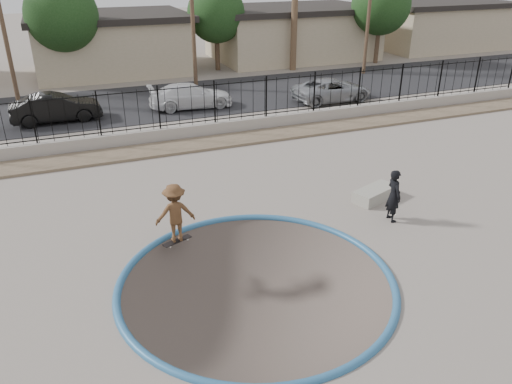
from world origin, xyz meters
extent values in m
cube|color=slate|center=(0.00, 12.00, -1.10)|extent=(120.00, 120.00, 2.20)
torus|color=#2B618D|center=(0.00, -1.00, 0.00)|extent=(7.04, 7.04, 0.20)
cube|color=#857057|center=(0.00, 9.20, 0.06)|extent=(42.00, 1.60, 0.11)
cube|color=gray|center=(0.00, 10.30, 0.30)|extent=(42.00, 0.45, 0.60)
cube|color=black|center=(0.00, 10.30, 0.72)|extent=(40.00, 0.04, 0.03)
cube|color=black|center=(0.00, 10.30, 2.30)|extent=(40.00, 0.04, 0.04)
cube|color=black|center=(0.00, 17.00, 0.02)|extent=(90.00, 8.00, 0.04)
cube|color=tan|center=(0.00, 26.50, 1.75)|extent=(10.00, 8.00, 3.50)
cube|color=black|center=(0.00, 26.50, 3.70)|extent=(10.60, 8.60, 0.40)
cube|color=tan|center=(14.00, 26.50, 1.75)|extent=(12.00, 8.00, 3.50)
cube|color=black|center=(14.00, 26.50, 3.70)|extent=(12.60, 8.60, 0.40)
cube|color=tan|center=(28.00, 26.50, 1.75)|extent=(11.00, 8.00, 3.50)
cube|color=black|center=(28.00, 26.50, 3.70)|extent=(11.60, 8.60, 0.40)
cylinder|color=#473323|center=(-6.00, 19.00, 4.50)|extent=(0.24, 0.24, 9.00)
cylinder|color=#473323|center=(4.00, 19.00, 4.75)|extent=(0.24, 0.24, 9.50)
cylinder|color=#473323|center=(16.00, 19.00, 4.50)|extent=(0.24, 0.24, 9.00)
cylinder|color=#473323|center=(-3.00, 23.00, 1.50)|extent=(0.34, 0.34, 3.00)
sphere|color=#143311|center=(-3.00, 23.00, 4.20)|extent=(4.32, 4.32, 4.32)
cylinder|color=#473323|center=(7.00, 24.00, 1.38)|extent=(0.34, 0.34, 2.75)
sphere|color=#143311|center=(7.00, 24.00, 3.85)|extent=(3.96, 3.96, 3.96)
cylinder|color=#473323|center=(19.00, 22.00, 1.50)|extent=(0.34, 0.34, 3.00)
sphere|color=#143311|center=(19.00, 22.00, 4.20)|extent=(4.32, 4.32, 4.32)
imported|color=brown|center=(-1.40, 1.60, 0.86)|extent=(1.14, 0.69, 1.72)
cube|color=black|center=(-1.40, 1.60, 0.07)|extent=(0.90, 0.52, 0.02)
cylinder|color=silver|center=(-1.65, 1.42, 0.03)|extent=(0.07, 0.05, 0.06)
cylinder|color=silver|center=(-1.71, 1.57, 0.03)|extent=(0.07, 0.05, 0.06)
cylinder|color=silver|center=(-1.09, 1.63, 0.03)|extent=(0.07, 0.05, 0.06)
cylinder|color=silver|center=(-1.15, 1.78, 0.03)|extent=(0.07, 0.05, 0.06)
imported|color=black|center=(5.08, 0.50, 0.83)|extent=(0.45, 0.64, 1.66)
cube|color=gray|center=(5.44, 1.91, 0.20)|extent=(1.74, 1.20, 0.40)
imported|color=black|center=(-4.13, 15.00, 0.73)|extent=(4.24, 1.60, 1.38)
imported|color=white|center=(2.62, 15.00, 0.68)|extent=(4.51, 2.04, 1.28)
imported|color=#92959A|center=(10.31, 13.40, 0.66)|extent=(4.58, 2.24, 1.25)
camera|label=1|loc=(-3.84, -10.60, 7.41)|focal=35.00mm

